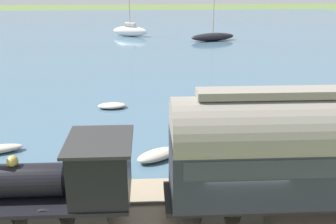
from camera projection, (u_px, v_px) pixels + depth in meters
name	position (u px, v px, depth m)	size (l,w,h in m)	color
harbor_water	(168.00, 36.00, 54.02)	(80.00, 80.00, 0.01)	#426075
rail_embankment	(236.00, 223.00, 13.40)	(5.61, 56.00, 0.59)	gray
steam_locomotive	(66.00, 177.00, 12.46)	(2.45, 5.75, 3.27)	black
passenger_coach	(316.00, 148.00, 12.59)	(2.34, 9.73, 4.40)	black
sailboat_white	(130.00, 31.00, 53.70)	(3.02, 5.11, 8.46)	white
sailboat_black	(213.00, 37.00, 50.22)	(3.22, 6.11, 8.33)	black
rowboat_off_pier	(158.00, 155.00, 18.39)	(2.00, 2.34, 0.47)	#B7B2A3
rowboat_mid_harbor	(112.00, 106.00, 25.38)	(1.08, 1.88, 0.34)	#B7B2A3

